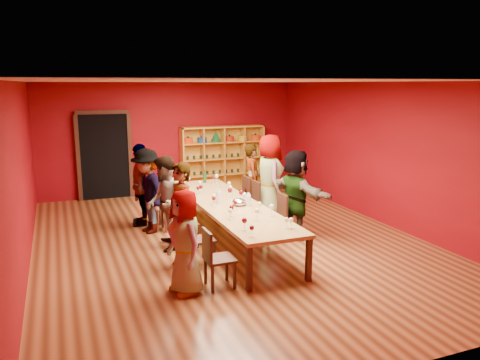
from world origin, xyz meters
name	(u,v)px	position (x,y,z in m)	size (l,w,h in m)	color
room_shell	(229,164)	(0.00, 0.00, 1.50)	(7.10, 9.10, 3.04)	#5B2F18
tasting_table	(229,206)	(0.00, 0.00, 0.70)	(1.10, 4.50, 0.75)	#A57D44
doorway	(104,156)	(-1.80, 4.43, 1.12)	(1.40, 0.17, 2.30)	black
shelving_unit	(222,155)	(1.40, 4.32, 0.98)	(2.40, 0.40, 1.80)	gold
chair_person_left_0	(214,255)	(-0.91, -1.86, 0.50)	(0.42, 0.42, 0.89)	black
person_left_0	(185,242)	(-1.35, -1.86, 0.76)	(0.74, 0.41, 1.52)	#5E89C2
chair_person_left_1	(196,236)	(-0.91, -0.92, 0.50)	(0.42, 0.42, 0.89)	black
person_left_1	(181,216)	(-1.17, -0.92, 0.87)	(0.64, 0.47, 1.74)	#C38390
chair_person_left_2	(181,221)	(-0.91, 0.05, 0.50)	(0.42, 0.42, 0.89)	black
person_left_2	(165,203)	(-1.21, 0.05, 0.86)	(0.83, 0.46, 1.71)	silver
chair_person_left_3	(168,206)	(-0.91, 1.13, 0.50)	(0.42, 0.42, 0.89)	black
person_left_3	(147,191)	(-1.32, 1.13, 0.86)	(1.10, 0.46, 1.71)	silver
chair_person_left_4	(162,200)	(-0.91, 1.72, 0.50)	(0.42, 0.42, 0.89)	black
person_left_4	(141,185)	(-1.34, 1.72, 0.87)	(1.02, 0.46, 1.74)	#4E4F54
chair_person_right_2	(277,214)	(0.91, -0.22, 0.50)	(0.42, 0.42, 0.89)	black
person_right_2	(296,194)	(1.31, -0.22, 0.87)	(1.61, 0.46, 1.73)	#141539
chair_person_right_3	(252,199)	(0.91, 1.04, 0.50)	(0.42, 0.42, 0.89)	black
person_right_3	(270,178)	(1.34, 1.04, 0.95)	(0.92, 0.50, 1.89)	pink
chair_person_right_4	(242,194)	(0.91, 1.62, 0.50)	(0.42, 0.42, 0.89)	black
person_right_4	(252,179)	(1.17, 1.62, 0.82)	(0.59, 0.43, 1.63)	#5D83C0
wine_glass_0	(214,197)	(-0.28, 0.06, 0.89)	(0.08, 0.08, 0.19)	silver
wine_glass_1	(231,208)	(-0.26, -0.85, 0.89)	(0.08, 0.08, 0.20)	silver
wine_glass_2	(230,191)	(0.14, 0.32, 0.91)	(0.09, 0.09, 0.22)	silver
wine_glass_3	(213,178)	(0.26, 1.72, 0.90)	(0.08, 0.08, 0.20)	silver
wine_glass_4	(229,184)	(0.36, 0.95, 0.90)	(0.08, 0.08, 0.20)	silver
wine_glass_5	(235,203)	(-0.06, -0.50, 0.88)	(0.07, 0.07, 0.18)	silver
wine_glass_6	(259,205)	(0.28, -0.79, 0.89)	(0.08, 0.08, 0.19)	silver
wine_glass_7	(257,211)	(0.05, -1.21, 0.90)	(0.08, 0.08, 0.20)	silver
wine_glass_8	(272,207)	(0.37, -1.09, 0.91)	(0.09, 0.09, 0.22)	silver
wine_glass_9	(252,228)	(-0.36, -1.96, 0.88)	(0.07, 0.07, 0.18)	silver
wine_glass_10	(286,220)	(0.30, -1.79, 0.88)	(0.07, 0.07, 0.18)	silver
wine_glass_11	(244,221)	(-0.35, -1.65, 0.90)	(0.08, 0.08, 0.21)	silver
wine_glass_12	(188,181)	(-0.33, 1.69, 0.88)	(0.07, 0.07, 0.18)	silver
wine_glass_13	(230,211)	(-0.34, -1.01, 0.89)	(0.08, 0.08, 0.19)	silver
wine_glass_14	(189,179)	(-0.28, 1.80, 0.90)	(0.08, 0.08, 0.21)	silver
wine_glass_15	(217,177)	(0.37, 1.79, 0.90)	(0.08, 0.08, 0.21)	silver
wine_glass_16	(198,188)	(-0.33, 0.89, 0.88)	(0.07, 0.07, 0.18)	silver
wine_glass_17	(231,188)	(0.30, 0.70, 0.88)	(0.07, 0.07, 0.18)	silver
wine_glass_18	(201,187)	(-0.26, 0.92, 0.89)	(0.08, 0.08, 0.19)	silver
wine_glass_19	(200,183)	(-0.18, 1.27, 0.90)	(0.08, 0.08, 0.20)	silver
wine_glass_20	(291,221)	(0.35, -1.83, 0.88)	(0.07, 0.07, 0.18)	silver
wine_glass_21	(214,199)	(-0.32, -0.08, 0.88)	(0.07, 0.07, 0.19)	silver
wine_glass_22	(245,195)	(0.31, -0.02, 0.88)	(0.07, 0.07, 0.19)	silver
wine_glass_23	(241,193)	(0.27, 0.06, 0.91)	(0.09, 0.09, 0.22)	silver
spittoon_bowl	(239,202)	(0.12, -0.22, 0.81)	(0.27, 0.27, 0.15)	#B8BBC0
carafe_a	(219,197)	(-0.18, 0.06, 0.87)	(0.13, 0.13, 0.27)	silver
carafe_b	(248,200)	(0.27, -0.31, 0.86)	(0.11, 0.11, 0.24)	silver
wine_bottle	(205,178)	(0.14, 1.95, 0.87)	(0.09, 0.09, 0.31)	#163D1D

